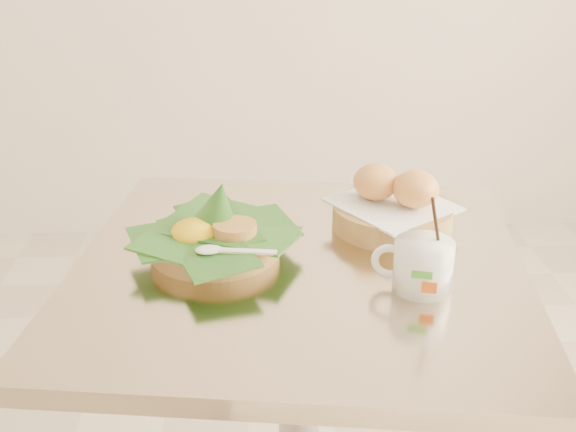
{
  "coord_description": "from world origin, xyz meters",
  "views": [
    {
      "loc": [
        0.03,
        -0.98,
        1.27
      ],
      "look_at": [
        0.08,
        0.05,
        0.82
      ],
      "focal_mm": 45.0,
      "sensor_mm": 36.0,
      "label": 1
    }
  ],
  "objects_px": {
    "rice_basket": "(214,233)",
    "coffee_mug": "(422,264)",
    "cafe_table": "(299,378)",
    "bread_basket": "(393,207)"
  },
  "relations": [
    {
      "from": "rice_basket",
      "to": "bread_basket",
      "type": "height_order",
      "value": "rice_basket"
    },
    {
      "from": "bread_basket",
      "to": "rice_basket",
      "type": "bearing_deg",
      "value": -164.13
    },
    {
      "from": "cafe_table",
      "to": "rice_basket",
      "type": "relative_size",
      "value": 3.03
    },
    {
      "from": "rice_basket",
      "to": "coffee_mug",
      "type": "relative_size",
      "value": 1.74
    },
    {
      "from": "cafe_table",
      "to": "coffee_mug",
      "type": "distance_m",
      "value": 0.33
    },
    {
      "from": "rice_basket",
      "to": "cafe_table",
      "type": "bearing_deg",
      "value": -16.03
    },
    {
      "from": "rice_basket",
      "to": "coffee_mug",
      "type": "xyz_separation_m",
      "value": [
        0.3,
        -0.13,
        0.0
      ]
    },
    {
      "from": "cafe_table",
      "to": "bread_basket",
      "type": "xyz_separation_m",
      "value": [
        0.17,
        0.12,
        0.26
      ]
    },
    {
      "from": "cafe_table",
      "to": "rice_basket",
      "type": "height_order",
      "value": "rice_basket"
    },
    {
      "from": "cafe_table",
      "to": "bread_basket",
      "type": "bearing_deg",
      "value": 36.52
    }
  ]
}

